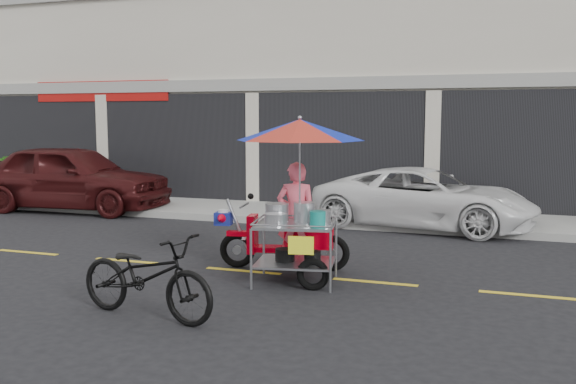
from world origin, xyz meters
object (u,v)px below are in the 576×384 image
(maroon_sedan, at_px, (72,177))
(food_vendor_rig, at_px, (296,176))
(near_bicycle, at_px, (146,276))
(white_pickup, at_px, (425,198))

(maroon_sedan, bearing_deg, food_vendor_rig, -125.01)
(food_vendor_rig, bearing_deg, near_bicycle, -123.73)
(maroon_sedan, bearing_deg, white_pickup, -91.43)
(near_bicycle, xyz_separation_m, food_vendor_rig, (1.03, 2.36, 0.97))
(white_pickup, relative_size, food_vendor_rig, 1.77)
(white_pickup, xyz_separation_m, food_vendor_rig, (-1.21, -4.78, 0.84))
(maroon_sedan, relative_size, white_pickup, 1.08)
(white_pickup, bearing_deg, near_bicycle, 170.88)
(near_bicycle, distance_m, food_vendor_rig, 2.75)
(maroon_sedan, relative_size, near_bicycle, 2.58)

